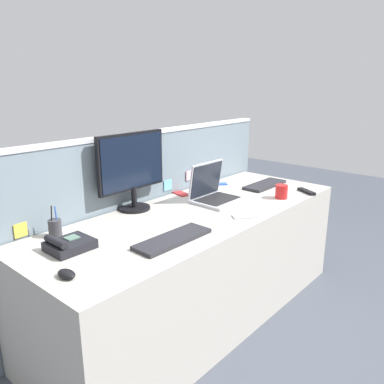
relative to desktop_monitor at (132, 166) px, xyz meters
name	(u,v)px	position (x,y,z in m)	size (l,w,h in m)	color
ground_plane	(197,313)	(0.24, -0.35, -1.03)	(10.00, 10.00, 0.00)	#424751
desk	(198,264)	(0.24, -0.35, -0.66)	(2.30, 0.82, 0.75)	#ADA89E
cubicle_divider	(151,215)	(0.24, 0.10, -0.42)	(2.42, 0.08, 1.23)	slate
desktop_monitor	(132,166)	(0.00, 0.00, 0.00)	(0.52, 0.20, 0.50)	black
laptop	(213,192)	(0.48, -0.28, -0.22)	(0.33, 0.28, 0.27)	#B2B5BC
desk_phone	(69,245)	(-0.63, -0.25, -0.26)	(0.21, 0.18, 0.08)	black
keyboard_main	(173,239)	(-0.21, -0.56, -0.27)	(0.45, 0.15, 0.02)	#232328
keyboard_spare	(265,185)	(1.06, -0.35, -0.27)	(0.42, 0.15, 0.02)	#232328
computer_mouse_right_hand	(67,274)	(-0.79, -0.49, -0.27)	(0.06, 0.10, 0.03)	black
pen_cup	(55,228)	(-0.58, -0.04, -0.23)	(0.07, 0.07, 0.18)	#333338
cell_phone_red_case	(181,194)	(0.45, 0.00, -0.28)	(0.07, 0.13, 0.01)	#B22323
cell_phone_silver_slab	(245,216)	(0.34, -0.64, -0.28)	(0.07, 0.15, 0.01)	#B7BAC1
cell_phone_blue_case	(219,184)	(0.86, -0.05, -0.28)	(0.06, 0.13, 0.01)	blue
tv_remote	(306,191)	(1.10, -0.68, -0.27)	(0.04, 0.17, 0.02)	black
coffee_mug	(282,192)	(0.85, -0.61, -0.24)	(0.12, 0.09, 0.10)	red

